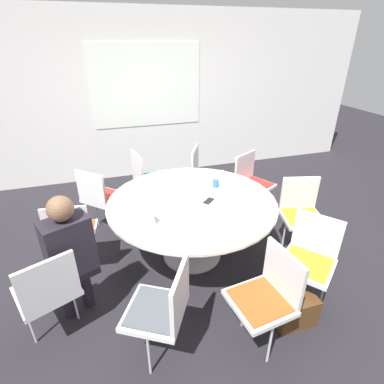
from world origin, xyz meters
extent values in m
plane|color=black|center=(0.00, 0.00, 0.00)|extent=(16.00, 16.00, 0.00)
cube|color=silver|center=(0.00, 2.54, 1.35)|extent=(8.00, 0.06, 2.70)
cube|color=white|center=(0.00, 2.50, 1.55)|extent=(1.80, 0.01, 1.30)
cylinder|color=#B7B7BC|center=(0.00, 0.00, 0.01)|extent=(0.66, 0.66, 0.02)
cylinder|color=#B7B7BC|center=(0.00, 0.00, 0.36)|extent=(0.18, 0.18, 0.68)
cylinder|color=silver|center=(0.00, 0.00, 0.71)|extent=(1.78, 1.78, 0.03)
cube|color=silver|center=(-1.41, -0.62, 0.46)|extent=(0.57, 0.56, 0.04)
cube|color=#E04C1E|center=(-1.41, -0.62, 0.48)|extent=(0.50, 0.49, 0.01)
cube|color=silver|center=(-1.33, -0.80, 0.68)|extent=(0.39, 0.20, 0.40)
cylinder|color=silver|center=(-1.57, -0.69, 0.22)|extent=(0.02, 0.02, 0.44)
cylinder|color=silver|center=(-1.24, -0.55, 0.22)|extent=(0.02, 0.02, 0.44)
cube|color=silver|center=(-0.62, -1.08, 0.46)|extent=(0.58, 0.59, 0.04)
cube|color=#4C5156|center=(-0.62, -1.08, 0.48)|extent=(0.51, 0.52, 0.01)
cube|color=silver|center=(-0.45, -1.17, 0.68)|extent=(0.23, 0.38, 0.40)
cylinder|color=silver|center=(-0.71, -1.23, 0.22)|extent=(0.02, 0.02, 0.44)
cylinder|color=silver|center=(-0.53, -0.92, 0.22)|extent=(0.02, 0.02, 0.44)
cube|color=silver|center=(0.16, -1.23, 0.46)|extent=(0.47, 0.49, 0.04)
cube|color=#E04C1E|center=(0.16, -1.23, 0.48)|extent=(0.42, 0.43, 0.01)
cube|color=silver|center=(0.35, -1.21, 0.68)|extent=(0.08, 0.42, 0.40)
cylinder|color=silver|center=(0.18, -1.41, 0.22)|extent=(0.02, 0.02, 0.44)
cylinder|color=silver|center=(0.14, -1.05, 0.22)|extent=(0.02, 0.02, 0.44)
cube|color=silver|center=(0.77, -0.98, 0.46)|extent=(0.60, 0.61, 0.04)
cube|color=olive|center=(0.77, -0.98, 0.48)|extent=(0.53, 0.53, 0.01)
cube|color=silver|center=(0.92, -0.86, 0.68)|extent=(0.28, 0.35, 0.40)
cylinder|color=silver|center=(0.88, -1.12, 0.22)|extent=(0.02, 0.02, 0.44)
cylinder|color=silver|center=(0.65, -0.83, 0.22)|extent=(0.02, 0.02, 0.44)
cube|color=silver|center=(1.20, -0.30, 0.46)|extent=(0.53, 0.51, 0.04)
cube|color=olive|center=(1.20, -0.30, 0.48)|extent=(0.47, 0.45, 0.01)
cube|color=silver|center=(1.25, -0.11, 0.68)|extent=(0.41, 0.13, 0.40)
cylinder|color=silver|center=(1.38, -0.35, 0.22)|extent=(0.02, 0.02, 0.44)
cylinder|color=silver|center=(1.03, -0.26, 0.22)|extent=(0.02, 0.02, 0.44)
cube|color=silver|center=(1.09, 0.60, 0.46)|extent=(0.59, 0.58, 0.04)
cube|color=red|center=(1.09, 0.60, 0.48)|extent=(0.52, 0.51, 0.01)
cube|color=silver|center=(0.99, 0.77, 0.68)|extent=(0.38, 0.23, 0.40)
cylinder|color=silver|center=(1.25, 0.68, 0.22)|extent=(0.02, 0.02, 0.44)
cylinder|color=silver|center=(0.93, 0.51, 0.22)|extent=(0.02, 0.02, 0.44)
cube|color=silver|center=(0.58, 1.09, 0.46)|extent=(0.58, 0.59, 0.04)
cube|color=#4C5156|center=(0.58, 1.09, 0.48)|extent=(0.51, 0.52, 0.01)
cube|color=silver|center=(0.41, 1.19, 0.68)|extent=(0.22, 0.38, 0.40)
cylinder|color=silver|center=(0.67, 1.25, 0.22)|extent=(0.02, 0.02, 0.44)
cylinder|color=silver|center=(0.50, 0.94, 0.22)|extent=(0.02, 0.02, 0.44)
cube|color=silver|center=(-0.22, 1.22, 0.46)|extent=(0.49, 0.51, 0.04)
cube|color=teal|center=(-0.22, 1.22, 0.48)|extent=(0.43, 0.45, 0.01)
cube|color=silver|center=(-0.42, 1.18, 0.68)|extent=(0.11, 0.42, 0.40)
cylinder|color=silver|center=(-0.26, 1.40, 0.22)|extent=(0.02, 0.02, 0.44)
cylinder|color=silver|center=(-0.19, 1.04, 0.22)|extent=(0.02, 0.02, 0.44)
cube|color=silver|center=(-0.89, 0.86, 0.46)|extent=(0.61, 0.61, 0.04)
cube|color=red|center=(-0.89, 0.86, 0.48)|extent=(0.54, 0.53, 0.01)
cube|color=silver|center=(-1.03, 0.72, 0.68)|extent=(0.32, 0.31, 0.40)
cylinder|color=silver|center=(-1.02, 0.99, 0.22)|extent=(0.02, 0.02, 0.44)
cylinder|color=silver|center=(-0.76, 0.74, 0.22)|extent=(0.02, 0.02, 0.44)
cube|color=silver|center=(-1.23, 0.16, 0.46)|extent=(0.49, 0.47, 0.04)
cube|color=#E04C1E|center=(-1.23, 0.16, 0.48)|extent=(0.43, 0.42, 0.01)
cube|color=silver|center=(-1.26, -0.04, 0.68)|extent=(0.42, 0.08, 0.40)
cylinder|color=silver|center=(-1.41, 0.18, 0.22)|extent=(0.02, 0.02, 0.44)
cylinder|color=silver|center=(-1.05, 0.13, 0.22)|extent=(0.02, 0.02, 0.44)
cylinder|color=#231E28|center=(-1.31, -0.47, 0.24)|extent=(0.10, 0.10, 0.48)
cylinder|color=#231E28|center=(-1.15, -0.40, 0.24)|extent=(0.10, 0.10, 0.48)
cube|color=#231E28|center=(-1.19, -0.52, 0.75)|extent=(0.42, 0.35, 0.55)
sphere|color=brown|center=(-1.19, -0.52, 1.13)|extent=(0.20, 0.20, 0.20)
cube|color=silver|center=(-0.44, -0.19, 0.73)|extent=(0.34, 0.38, 0.02)
cube|color=silver|center=(-0.54, -0.24, 0.84)|extent=(0.17, 0.31, 0.20)
cube|color=black|center=(-0.53, -0.23, 0.84)|extent=(0.15, 0.28, 0.17)
cylinder|color=#33669E|center=(0.36, 0.23, 0.77)|extent=(0.07, 0.07, 0.09)
cube|color=black|center=(0.16, -0.07, 0.73)|extent=(0.15, 0.14, 0.01)
cube|color=#513319|center=(0.59, -1.18, 0.14)|extent=(0.36, 0.16, 0.28)
camera|label=1|loc=(-0.82, -2.65, 2.26)|focal=28.00mm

